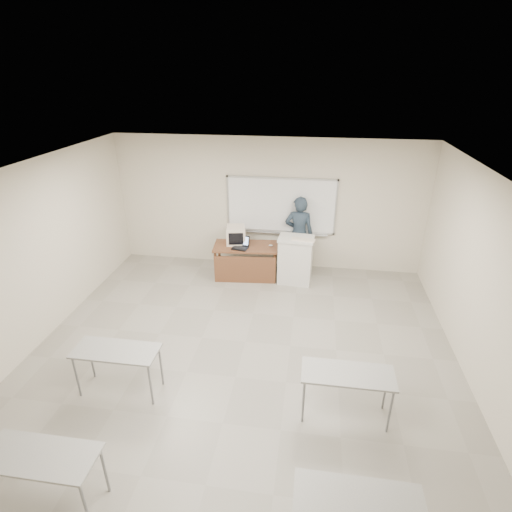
% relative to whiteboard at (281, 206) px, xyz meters
% --- Properties ---
extents(floor, '(7.00, 8.00, 0.01)m').
position_rel_whiteboard_xyz_m(floor, '(-0.30, -3.97, -1.49)').
color(floor, gray).
rests_on(floor, ground).
extents(whiteboard, '(2.48, 0.10, 1.31)m').
position_rel_whiteboard_xyz_m(whiteboard, '(0.00, 0.00, 0.00)').
color(whiteboard, white).
rests_on(whiteboard, floor).
extents(student_desks, '(4.40, 2.20, 0.73)m').
position_rel_whiteboard_xyz_m(student_desks, '(-0.30, -5.32, -0.81)').
color(student_desks, '#999893').
rests_on(student_desks, floor).
extents(instructor_desk, '(1.41, 0.71, 0.75)m').
position_rel_whiteboard_xyz_m(instructor_desk, '(-0.70, -0.78, -0.94)').
color(instructor_desk, brown).
rests_on(instructor_desk, floor).
extents(podium, '(0.74, 0.54, 1.05)m').
position_rel_whiteboard_xyz_m(podium, '(0.41, -0.77, -0.95)').
color(podium, silver).
rests_on(podium, floor).
extents(crt_monitor, '(0.42, 0.47, 0.40)m').
position_rel_whiteboard_xyz_m(crt_monitor, '(-0.95, -0.54, -0.54)').
color(crt_monitor, beige).
rests_on(crt_monitor, instructor_desk).
extents(laptop, '(0.33, 0.31, 0.24)m').
position_rel_whiteboard_xyz_m(laptop, '(-0.80, -0.79, -0.67)').
color(laptop, black).
rests_on(laptop, instructor_desk).
extents(mouse, '(0.09, 0.06, 0.04)m').
position_rel_whiteboard_xyz_m(mouse, '(-0.15, -0.62, -0.71)').
color(mouse, '#B0B5B9').
rests_on(mouse, instructor_desk).
extents(keyboard, '(0.51, 0.24, 0.03)m').
position_rel_whiteboard_xyz_m(keyboard, '(0.56, -0.89, -0.42)').
color(keyboard, beige).
rests_on(keyboard, podium).
extents(presenter, '(0.67, 0.46, 1.77)m').
position_rel_whiteboard_xyz_m(presenter, '(0.44, -0.15, -0.59)').
color(presenter, black).
rests_on(presenter, floor).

